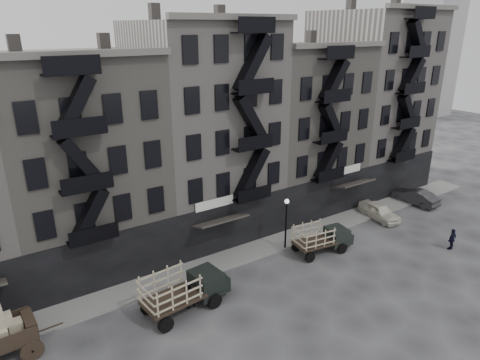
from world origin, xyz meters
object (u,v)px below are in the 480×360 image
stake_truck_east (322,236)px  pedestrian_mid (188,295)px  stake_truck_west (184,287)px  car_far (415,197)px  car_east (379,211)px  policeman (452,239)px

stake_truck_east → pedestrian_mid: (-11.78, -0.47, -0.49)m
stake_truck_west → car_far: 26.65m
car_east → pedestrian_mid: pedestrian_mid is taller
stake_truck_west → stake_truck_east: size_ratio=1.16×
stake_truck_west → stake_truck_east: 12.11m
stake_truck_east → pedestrian_mid: bearing=-170.0°
stake_truck_west → policeman: stake_truck_west is taller
stake_truck_east → car_east: (8.67, 1.54, -0.65)m
stake_truck_east → pedestrian_mid: stake_truck_east is taller
policeman → stake_truck_west: bearing=-15.4°
stake_truck_east → policeman: (8.83, -5.36, -0.50)m
car_east → car_far: size_ratio=0.94×
car_east → pedestrian_mid: 20.55m
car_far → pedestrian_mid: size_ratio=2.54×
pedestrian_mid → car_far: bearing=-172.0°
stake_truck_west → stake_truck_east: bearing=-3.4°
car_east → policeman: (0.16, -6.90, 0.14)m
policeman → pedestrian_mid: bearing=-15.9°
car_far → policeman: 9.15m
stake_truck_west → stake_truck_east: stake_truck_west is taller
car_east → car_far: bearing=10.2°
stake_truck_east → pedestrian_mid: size_ratio=2.80×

